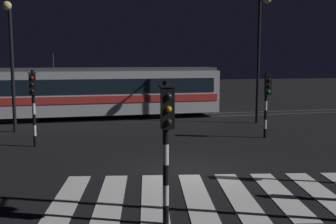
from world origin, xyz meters
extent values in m
plane|color=black|center=(0.00, 0.00, 0.00)|extent=(120.00, 120.00, 0.00)
cube|color=#59595E|center=(0.00, 12.58, 0.01)|extent=(80.00, 0.12, 0.03)
cube|color=#59595E|center=(0.00, 14.01, 0.01)|extent=(80.00, 0.12, 0.03)
cube|color=silver|center=(-4.09, -2.06, 0.01)|extent=(1.47, 4.27, 0.02)
cube|color=silver|center=(-2.92, -2.28, 0.01)|extent=(1.47, 4.27, 0.02)
cube|color=silver|center=(-1.75, -2.51, 0.01)|extent=(1.47, 4.27, 0.02)
cube|color=silver|center=(-0.58, -2.73, 0.01)|extent=(1.47, 4.27, 0.02)
cube|color=silver|center=(0.58, -2.95, 0.01)|extent=(1.47, 4.27, 0.02)
cube|color=silver|center=(1.75, -3.17, 0.01)|extent=(1.47, 4.27, 0.02)
cube|color=silver|center=(2.92, -3.39, 0.01)|extent=(1.47, 4.27, 0.02)
cylinder|color=black|center=(-1.89, -4.50, 0.24)|extent=(0.14, 0.14, 0.48)
cylinder|color=white|center=(-1.89, -4.50, 0.71)|extent=(0.14, 0.14, 0.48)
cylinder|color=black|center=(-1.89, -4.50, 1.19)|extent=(0.14, 0.14, 0.48)
cylinder|color=white|center=(-1.89, -4.50, 1.66)|extent=(0.14, 0.14, 0.48)
cylinder|color=black|center=(-1.89, -4.50, 2.14)|extent=(0.14, 0.14, 0.48)
cylinder|color=white|center=(-1.89, -4.50, 2.61)|extent=(0.14, 0.14, 0.48)
cylinder|color=black|center=(-1.89, -4.50, 3.09)|extent=(0.14, 0.14, 0.48)
cube|color=black|center=(-1.89, -4.67, 2.73)|extent=(0.28, 0.20, 0.90)
sphere|color=black|center=(-1.89, -4.78, 3.01)|extent=(0.14, 0.14, 0.14)
sphere|color=orange|center=(-1.89, -4.78, 2.73)|extent=(0.14, 0.14, 0.14)
sphere|color=black|center=(-1.89, -4.78, 2.45)|extent=(0.14, 0.14, 0.14)
cube|color=black|center=(-1.89, -4.67, 3.22)|extent=(0.36, 0.24, 0.04)
cylinder|color=black|center=(-5.45, 5.31, 0.24)|extent=(0.14, 0.14, 0.48)
cylinder|color=white|center=(-5.45, 5.31, 0.71)|extent=(0.14, 0.14, 0.48)
cylinder|color=black|center=(-5.45, 5.31, 1.19)|extent=(0.14, 0.14, 0.48)
cylinder|color=white|center=(-5.45, 5.31, 1.67)|extent=(0.14, 0.14, 0.48)
cylinder|color=black|center=(-5.45, 5.31, 2.14)|extent=(0.14, 0.14, 0.48)
cylinder|color=white|center=(-5.45, 5.31, 2.62)|extent=(0.14, 0.14, 0.48)
cylinder|color=black|center=(-5.45, 5.31, 3.09)|extent=(0.14, 0.14, 0.48)
cube|color=black|center=(-5.45, 5.14, 2.73)|extent=(0.28, 0.20, 0.90)
sphere|color=red|center=(-5.45, 5.03, 3.01)|extent=(0.14, 0.14, 0.14)
sphere|color=black|center=(-5.45, 5.03, 2.73)|extent=(0.14, 0.14, 0.14)
sphere|color=black|center=(-5.45, 5.03, 2.45)|extent=(0.14, 0.14, 0.14)
cube|color=black|center=(-5.45, 5.14, 3.22)|extent=(0.36, 0.24, 0.04)
cylinder|color=black|center=(5.26, 4.80, 0.22)|extent=(0.14, 0.14, 0.45)
cylinder|color=white|center=(5.26, 4.80, 0.67)|extent=(0.14, 0.14, 0.45)
cylinder|color=black|center=(5.26, 4.80, 1.12)|extent=(0.14, 0.14, 0.45)
cylinder|color=white|center=(5.26, 4.80, 1.57)|extent=(0.14, 0.14, 0.45)
cylinder|color=black|center=(5.26, 4.80, 2.02)|extent=(0.14, 0.14, 0.45)
cylinder|color=white|center=(5.26, 4.80, 2.47)|extent=(0.14, 0.14, 0.45)
cylinder|color=black|center=(5.26, 4.80, 2.92)|extent=(0.14, 0.14, 0.45)
cube|color=black|center=(5.26, 4.63, 2.55)|extent=(0.28, 0.20, 0.90)
sphere|color=black|center=(5.26, 4.52, 2.83)|extent=(0.14, 0.14, 0.14)
sphere|color=black|center=(5.26, 4.52, 2.55)|extent=(0.14, 0.14, 0.14)
sphere|color=green|center=(5.26, 4.52, 2.27)|extent=(0.14, 0.14, 0.14)
cube|color=black|center=(5.26, 4.63, 3.04)|extent=(0.36, 0.24, 0.04)
cylinder|color=black|center=(6.94, 9.23, 3.63)|extent=(0.18, 0.18, 7.27)
cylinder|color=black|center=(-6.73, 9.39, 3.28)|extent=(0.18, 0.18, 6.55)
cylinder|color=black|center=(-6.73, 8.94, 6.45)|extent=(0.10, 0.90, 0.10)
sphere|color=#F9E08C|center=(-6.73, 8.49, 6.37)|extent=(0.44, 0.44, 0.44)
cube|color=silver|center=(-2.40, 13.30, 1.70)|extent=(16.05, 2.50, 2.70)
cube|color=red|center=(-2.40, 12.03, 1.35)|extent=(15.73, 0.04, 0.44)
cube|color=red|center=(-2.40, 14.57, 1.35)|extent=(15.73, 0.04, 0.44)
cube|color=black|center=(-2.40, 12.03, 2.15)|extent=(15.25, 0.03, 0.90)
cube|color=#4C4C51|center=(-2.40, 13.30, 3.15)|extent=(15.73, 2.30, 0.20)
cylinder|color=#262628|center=(-4.81, 13.30, 3.65)|extent=(0.08, 0.08, 1.00)
cube|color=black|center=(2.02, 13.30, 0.17)|extent=(2.20, 2.00, 0.35)
cube|color=black|center=(-6.81, 13.30, 0.17)|extent=(2.20, 2.00, 0.35)
sphere|color=#F9F2CC|center=(5.68, 13.30, 1.30)|extent=(0.24, 0.24, 0.24)
camera|label=1|loc=(-4.01, -13.50, 3.81)|focal=44.66mm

